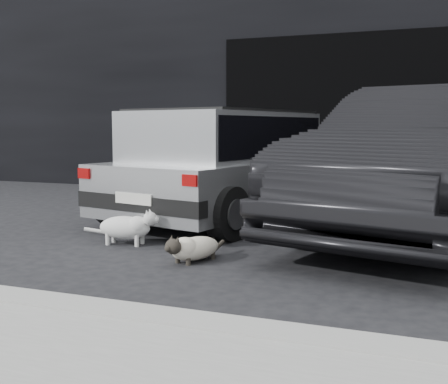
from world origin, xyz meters
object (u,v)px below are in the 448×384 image
(cat_siamese, at_px, (192,248))
(cat_white, at_px, (128,227))
(second_car, at_px, (432,160))
(silver_hatchback, at_px, (229,160))

(cat_siamese, xyz_separation_m, cat_white, (-0.85, 0.41, 0.06))
(cat_siamese, height_order, cat_white, cat_white)
(cat_white, bearing_deg, cat_siamese, 58.53)
(second_car, distance_m, cat_white, 3.17)
(second_car, xyz_separation_m, cat_siamese, (-1.82, -2.00, -0.66))
(second_car, relative_size, cat_white, 6.23)
(cat_siamese, bearing_deg, cat_white, -5.28)
(silver_hatchback, xyz_separation_m, cat_siamese, (0.51, -2.25, -0.60))
(silver_hatchback, height_order, cat_siamese, silver_hatchback)
(second_car, height_order, cat_siamese, second_car)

